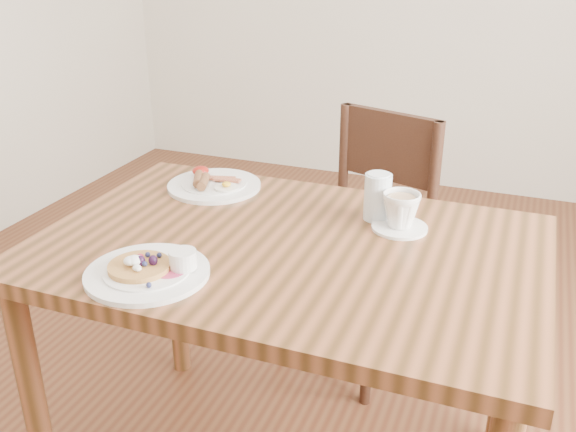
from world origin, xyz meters
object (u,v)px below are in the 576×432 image
at_px(dining_table, 288,279).
at_px(teacup_saucer, 401,212).
at_px(chair_far, 364,230).
at_px(breakfast_plate, 213,184).
at_px(water_glass, 378,197).
at_px(pancake_plate, 150,270).

bearing_deg(dining_table, teacup_saucer, 36.83).
xyz_separation_m(chair_far, breakfast_plate, (-0.36, -0.41, 0.27)).
distance_m(breakfast_plate, water_glass, 0.50).
bearing_deg(water_glass, pancake_plate, -129.06).
relative_size(breakfast_plate, water_glass, 2.23).
bearing_deg(pancake_plate, teacup_saucer, 43.57).
xyz_separation_m(breakfast_plate, teacup_saucer, (0.57, -0.09, 0.03)).
distance_m(dining_table, pancake_plate, 0.36).
relative_size(teacup_saucer, water_glass, 1.15).
height_order(breakfast_plate, teacup_saucer, teacup_saucer).
xyz_separation_m(dining_table, breakfast_plate, (-0.34, 0.26, 0.11)).
relative_size(chair_far, pancake_plate, 3.26).
distance_m(dining_table, chair_far, 0.69).
bearing_deg(pancake_plate, chair_far, 75.33).
height_order(teacup_saucer, water_glass, water_glass).
bearing_deg(water_glass, chair_far, 107.12).
relative_size(dining_table, teacup_saucer, 8.57).
bearing_deg(teacup_saucer, pancake_plate, -136.43).
xyz_separation_m(dining_table, teacup_saucer, (0.23, 0.17, 0.14)).
bearing_deg(dining_table, breakfast_plate, 142.31).
bearing_deg(water_glass, teacup_saucer, -30.80).
distance_m(pancake_plate, teacup_saucer, 0.63).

